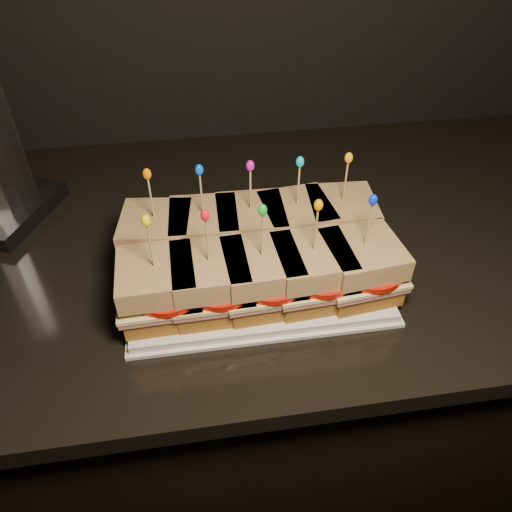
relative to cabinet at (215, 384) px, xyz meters
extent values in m
cube|color=black|center=(0.00, 0.00, 0.00)|extent=(2.55, 0.70, 0.84)
cube|color=black|center=(0.00, 0.00, 0.44)|extent=(2.59, 0.74, 0.03)
cube|color=white|center=(0.08, -0.13, 0.46)|extent=(0.38, 0.24, 0.02)
cube|color=white|center=(0.08, -0.13, 0.45)|extent=(0.39, 0.25, 0.01)
cube|color=brown|center=(-0.07, -0.08, 0.48)|extent=(0.11, 0.11, 0.03)
cube|color=#B2544C|center=(-0.07, -0.08, 0.50)|extent=(0.12, 0.12, 0.01)
cube|color=#FFF39E|center=(-0.07, -0.08, 0.51)|extent=(0.13, 0.12, 0.01)
cylinder|color=red|center=(-0.05, -0.08, 0.52)|extent=(0.10, 0.10, 0.01)
cube|color=brown|center=(-0.07, -0.08, 0.54)|extent=(0.12, 0.12, 0.03)
cylinder|color=tan|center=(-0.07, -0.08, 0.58)|extent=(0.00, 0.00, 0.09)
ellipsoid|color=orange|center=(-0.07, -0.08, 0.63)|extent=(0.01, 0.01, 0.02)
cube|color=brown|center=(0.01, -0.08, 0.48)|extent=(0.11, 0.11, 0.03)
cube|color=#B2544C|center=(0.01, -0.08, 0.50)|extent=(0.12, 0.11, 0.01)
cube|color=#FFF39E|center=(0.01, -0.08, 0.51)|extent=(0.12, 0.11, 0.01)
cylinder|color=red|center=(0.02, -0.08, 0.52)|extent=(0.10, 0.10, 0.01)
cube|color=brown|center=(0.01, -0.08, 0.54)|extent=(0.11, 0.11, 0.03)
cylinder|color=tan|center=(0.01, -0.08, 0.58)|extent=(0.00, 0.00, 0.09)
ellipsoid|color=blue|center=(0.01, -0.08, 0.63)|extent=(0.01, 0.01, 0.02)
cube|color=brown|center=(0.08, -0.08, 0.48)|extent=(0.10, 0.10, 0.03)
cube|color=#B2544C|center=(0.08, -0.08, 0.50)|extent=(0.11, 0.11, 0.01)
cube|color=#FFF39E|center=(0.08, -0.08, 0.51)|extent=(0.12, 0.11, 0.01)
cylinder|color=red|center=(0.09, -0.08, 0.52)|extent=(0.10, 0.10, 0.01)
cube|color=brown|center=(0.08, -0.08, 0.54)|extent=(0.11, 0.11, 0.03)
cylinder|color=tan|center=(0.08, -0.08, 0.58)|extent=(0.00, 0.00, 0.09)
ellipsoid|color=#CD11A5|center=(0.08, -0.08, 0.63)|extent=(0.01, 0.01, 0.02)
cube|color=brown|center=(0.15, -0.08, 0.48)|extent=(0.11, 0.11, 0.03)
cube|color=#B2544C|center=(0.15, -0.08, 0.50)|extent=(0.12, 0.12, 0.01)
cube|color=#FFF39E|center=(0.15, -0.08, 0.51)|extent=(0.12, 0.12, 0.01)
cylinder|color=red|center=(0.16, -0.08, 0.52)|extent=(0.10, 0.10, 0.01)
cube|color=brown|center=(0.15, -0.08, 0.54)|extent=(0.11, 0.11, 0.03)
cylinder|color=tan|center=(0.15, -0.08, 0.58)|extent=(0.00, 0.00, 0.09)
ellipsoid|color=#0DA9C6|center=(0.15, -0.08, 0.63)|extent=(0.01, 0.01, 0.02)
cube|color=brown|center=(0.22, -0.08, 0.48)|extent=(0.11, 0.11, 0.03)
cube|color=#B2544C|center=(0.22, -0.08, 0.50)|extent=(0.12, 0.11, 0.01)
cube|color=#FFF39E|center=(0.22, -0.08, 0.51)|extent=(0.12, 0.12, 0.01)
cylinder|color=red|center=(0.24, -0.08, 0.52)|extent=(0.10, 0.10, 0.01)
cube|color=brown|center=(0.22, -0.08, 0.54)|extent=(0.11, 0.11, 0.03)
cylinder|color=tan|center=(0.22, -0.08, 0.58)|extent=(0.00, 0.00, 0.09)
ellipsoid|color=#FE9E13|center=(0.22, -0.08, 0.63)|extent=(0.01, 0.01, 0.02)
cube|color=brown|center=(-0.07, -0.19, 0.48)|extent=(0.10, 0.10, 0.03)
cube|color=#B2544C|center=(-0.07, -0.19, 0.50)|extent=(0.11, 0.11, 0.01)
cube|color=#FFF39E|center=(-0.07, -0.19, 0.51)|extent=(0.12, 0.11, 0.01)
cylinder|color=red|center=(-0.05, -0.19, 0.52)|extent=(0.10, 0.10, 0.01)
cube|color=brown|center=(-0.07, -0.19, 0.54)|extent=(0.11, 0.11, 0.03)
cylinder|color=tan|center=(-0.07, -0.19, 0.58)|extent=(0.00, 0.00, 0.09)
ellipsoid|color=yellow|center=(-0.07, -0.19, 0.63)|extent=(0.01, 0.01, 0.02)
cube|color=brown|center=(0.01, -0.19, 0.48)|extent=(0.10, 0.10, 0.03)
cube|color=#B2544C|center=(0.01, -0.19, 0.50)|extent=(0.11, 0.11, 0.01)
cube|color=#FFF39E|center=(0.01, -0.19, 0.51)|extent=(0.11, 0.11, 0.01)
cylinder|color=red|center=(0.02, -0.19, 0.52)|extent=(0.10, 0.10, 0.01)
cube|color=brown|center=(0.01, -0.19, 0.54)|extent=(0.10, 0.10, 0.03)
cylinder|color=tan|center=(0.01, -0.19, 0.58)|extent=(0.00, 0.00, 0.09)
ellipsoid|color=red|center=(0.01, -0.19, 0.63)|extent=(0.01, 0.01, 0.02)
cube|color=brown|center=(0.08, -0.19, 0.48)|extent=(0.11, 0.11, 0.03)
cube|color=#B2544C|center=(0.08, -0.19, 0.50)|extent=(0.12, 0.11, 0.01)
cube|color=#FFF39E|center=(0.08, -0.19, 0.51)|extent=(0.12, 0.11, 0.01)
cylinder|color=red|center=(0.09, -0.19, 0.52)|extent=(0.10, 0.10, 0.01)
cube|color=brown|center=(0.08, -0.19, 0.54)|extent=(0.11, 0.11, 0.03)
cylinder|color=tan|center=(0.08, -0.19, 0.58)|extent=(0.00, 0.00, 0.09)
ellipsoid|color=green|center=(0.08, -0.19, 0.63)|extent=(0.01, 0.01, 0.02)
cube|color=brown|center=(0.15, -0.19, 0.48)|extent=(0.11, 0.11, 0.03)
cube|color=#B2544C|center=(0.15, -0.19, 0.50)|extent=(0.12, 0.11, 0.01)
cube|color=#FFF39E|center=(0.15, -0.19, 0.51)|extent=(0.12, 0.12, 0.01)
cylinder|color=red|center=(0.16, -0.19, 0.52)|extent=(0.10, 0.10, 0.01)
cube|color=brown|center=(0.15, -0.19, 0.54)|extent=(0.11, 0.11, 0.03)
cylinder|color=tan|center=(0.15, -0.19, 0.58)|extent=(0.00, 0.00, 0.09)
ellipsoid|color=orange|center=(0.15, -0.19, 0.63)|extent=(0.01, 0.01, 0.02)
cube|color=brown|center=(0.22, -0.19, 0.48)|extent=(0.11, 0.11, 0.03)
cube|color=#B2544C|center=(0.22, -0.19, 0.50)|extent=(0.12, 0.12, 0.01)
cube|color=#FFF39E|center=(0.22, -0.19, 0.51)|extent=(0.12, 0.12, 0.01)
cylinder|color=red|center=(0.24, -0.19, 0.52)|extent=(0.10, 0.10, 0.01)
cube|color=brown|center=(0.22, -0.19, 0.54)|extent=(0.11, 0.11, 0.03)
cylinder|color=tan|center=(0.22, -0.19, 0.58)|extent=(0.00, 0.00, 0.09)
ellipsoid|color=#0B29CD|center=(0.22, -0.19, 0.63)|extent=(0.01, 0.01, 0.02)
camera|label=1|loc=(-0.01, -0.69, 1.00)|focal=35.00mm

